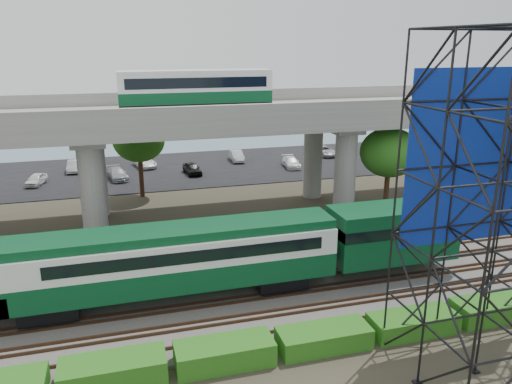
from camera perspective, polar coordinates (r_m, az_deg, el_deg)
name	(u,v)px	position (r m, az deg, el deg)	size (l,w,h in m)	color
ground	(277,307)	(29.17, 2.43, -13.03)	(140.00, 140.00, 0.00)	#474233
ballast_bed	(267,290)	(30.79, 1.24, -11.10)	(90.00, 12.00, 0.20)	slate
service_road	(234,240)	(38.26, -2.52, -5.46)	(90.00, 5.00, 0.08)	black
parking_lot	(188,168)	(60.32, -7.74, 2.70)	(90.00, 18.00, 0.08)	black
harbor_water	(168,137)	(81.71, -10.03, 6.25)	(140.00, 40.00, 0.03)	slate
rail_tracks	(267,287)	(30.71, 1.24, -10.80)	(90.00, 9.52, 0.16)	#472D1E
commuter_train	(207,254)	(28.82, -5.60, -7.07)	(29.30, 3.06, 4.30)	black
overpass	(216,122)	(41.27, -4.63, 7.94)	(80.00, 12.00, 12.40)	#9E9B93
hedge_strip	(324,337)	(25.77, 7.77, -16.10)	(34.60, 1.80, 1.20)	#226015
trees	(161,157)	(41.29, -10.80, 3.97)	(40.94, 16.94, 7.69)	#382314
suv	(145,235)	(37.98, -12.58, -4.83)	(2.34, 5.08, 1.41)	black
parked_cars	(194,163)	(59.97, -7.15, 3.30)	(37.35, 9.64, 1.32)	silver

